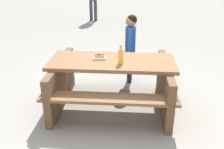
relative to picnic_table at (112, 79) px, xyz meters
The scene contains 5 objects.
ground_plane 0.44m from the picnic_table, ahead, with size 30.00×30.00×0.00m, color gray.
picnic_table is the anchor object (origin of this frame).
soda_bottle 0.46m from the picnic_table, 130.62° to the left, with size 0.07×0.07×0.26m.
hotdog_tray 0.38m from the picnic_table, 13.97° to the right, with size 0.18×0.11×0.08m.
child_in_coat 1.02m from the picnic_table, 112.57° to the right, with size 0.20×0.30×1.23m.
Camera 1 is at (0.17, 3.47, 2.03)m, focal length 41.34 mm.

